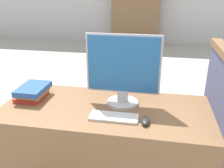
{
  "coord_description": "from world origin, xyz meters",
  "views": [
    {
      "loc": [
        0.33,
        -1.19,
        1.55
      ],
      "look_at": [
        0.06,
        0.3,
        0.94
      ],
      "focal_mm": 40.0,
      "sensor_mm": 36.0,
      "label": 1
    }
  ],
  "objects": [
    {
      "name": "desk",
      "position": [
        0.0,
        0.33,
        0.37
      ],
      "size": [
        1.46,
        0.66,
        0.74
      ],
      "color": "brown",
      "rests_on": "ground_plane"
    },
    {
      "name": "bookshelf_far",
      "position": [
        -0.29,
        5.54,
        0.98
      ],
      "size": [
        1.24,
        0.32,
        1.96
      ],
      "color": "#846042",
      "rests_on": "ground_plane"
    },
    {
      "name": "carrel_divider",
      "position": [
        0.75,
        0.38,
        0.6
      ],
      "size": [
        0.07,
        0.76,
        1.17
      ],
      "color": "#474C70",
      "rests_on": "ground_plane"
    },
    {
      "name": "keyboard",
      "position": [
        0.09,
        0.19,
        0.75
      ],
      "size": [
        0.31,
        0.12,
        0.02
      ],
      "color": "silver",
      "rests_on": "desk"
    },
    {
      "name": "book_stack",
      "position": [
        -0.57,
        0.38,
        0.8
      ],
      "size": [
        0.2,
        0.27,
        0.1
      ],
      "color": "#B72D28",
      "rests_on": "desk"
    },
    {
      "name": "monitor",
      "position": [
        0.11,
        0.41,
        1.0
      ],
      "size": [
        0.51,
        0.23,
        0.5
      ],
      "color": "#B7B7BC",
      "rests_on": "desk"
    },
    {
      "name": "mouse",
      "position": [
        0.29,
        0.17,
        0.76
      ],
      "size": [
        0.05,
        0.1,
        0.03
      ],
      "color": "#262626",
      "rests_on": "desk"
    }
  ]
}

